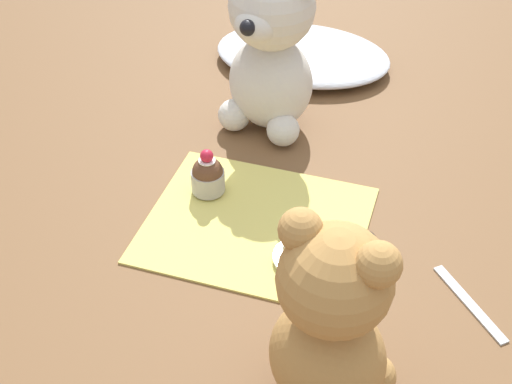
{
  "coord_description": "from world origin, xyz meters",
  "views": [
    {
      "loc": [
        0.2,
        -0.64,
        0.63
      ],
      "look_at": [
        0.0,
        0.0,
        0.06
      ],
      "focal_mm": 50.0,
      "sensor_mm": 36.0,
      "label": 1
    }
  ],
  "objects": [
    {
      "name": "ground_plane",
      "position": [
        0.0,
        0.0,
        0.0
      ],
      "size": [
        4.0,
        4.0,
        0.0
      ],
      "primitive_type": "plane",
      "color": "brown"
    },
    {
      "name": "knitted_placemat",
      "position": [
        0.0,
        0.0,
        0.0
      ],
      "size": [
        0.28,
        0.23,
        0.01
      ],
      "primitive_type": "cube",
      "color": "#E0D166",
      "rests_on": "ground_plane"
    },
    {
      "name": "tulle_cloth",
      "position": [
        -0.05,
        0.41,
        0.02
      ],
      "size": [
        0.3,
        0.21,
        0.04
      ],
      "primitive_type": "ellipsoid",
      "color": "silver",
      "rests_on": "ground_plane"
    },
    {
      "name": "teddy_bear_cream",
      "position": [
        -0.05,
        0.22,
        0.13
      ],
      "size": [
        0.14,
        0.14,
        0.26
      ],
      "rotation": [
        0.0,
        0.0,
        -0.18
      ],
      "color": "silver",
      "rests_on": "ground_plane"
    },
    {
      "name": "teddy_bear_tan",
      "position": [
        0.14,
        -0.22,
        0.11
      ],
      "size": [
        0.14,
        0.13,
        0.23
      ],
      "rotation": [
        0.0,
        0.0,
        2.86
      ],
      "color": "#B78447",
      "rests_on": "ground_plane"
    },
    {
      "name": "cupcake_near_cream_bear",
      "position": [
        -0.08,
        0.04,
        0.03
      ],
      "size": [
        0.05,
        0.05,
        0.07
      ],
      "color": "#B2ADA3",
      "rests_on": "knitted_placemat"
    },
    {
      "name": "saucer_plate",
      "position": [
        0.07,
        -0.05,
        0.01
      ],
      "size": [
        0.07,
        0.07,
        0.01
      ],
      "primitive_type": "cylinder",
      "color": "white",
      "rests_on": "knitted_placemat"
    },
    {
      "name": "cupcake_near_tan_bear",
      "position": [
        0.07,
        -0.05,
        0.04
      ],
      "size": [
        0.05,
        0.05,
        0.07
      ],
      "color": "#B2ADA3",
      "rests_on": "saucer_plate"
    },
    {
      "name": "teaspoon",
      "position": [
        0.27,
        -0.05,
        0.0
      ],
      "size": [
        0.09,
        0.1,
        0.01
      ],
      "primitive_type": "cube",
      "rotation": [
        0.0,
        0.0,
        5.44
      ],
      "color": "silver",
      "rests_on": "ground_plane"
    }
  ]
}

